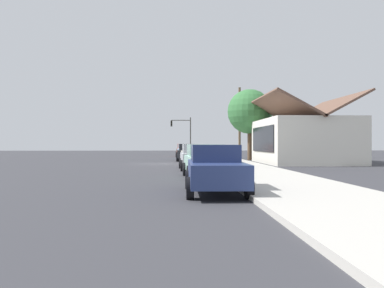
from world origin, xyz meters
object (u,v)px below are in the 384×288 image
object	(u,v)px
car_coral	(184,150)
car_navy	(215,168)
car_charcoal	(188,152)
shade_tree	(250,112)
car_ivory	(193,154)
traffic_light_main	(183,130)
fire_hydrant_red	(199,153)
car_silver	(196,157)
utility_pole_wooden	(240,122)
car_skyblue	(186,151)
car_seafoam	(206,161)

from	to	relation	value
car_coral	car_navy	world-z (taller)	same
car_charcoal	shade_tree	size ratio (longest dim) A/B	0.69
car_ivory	car_navy	size ratio (longest dim) A/B	1.08
car_navy	traffic_light_main	distance (m)	42.23
car_coral	fire_hydrant_red	distance (m)	4.02
car_silver	car_navy	xyz separation A→B (m)	(12.02, -0.04, -0.00)
car_charcoal	traffic_light_main	distance (m)	17.53
car_navy	shade_tree	world-z (taller)	shade_tree
utility_pole_wooden	car_navy	bearing A→B (deg)	-10.79
car_silver	traffic_light_main	bearing A→B (deg)	179.14
car_coral	car_skyblue	world-z (taller)	same
car_coral	shade_tree	xyz separation A→B (m)	(11.25, 6.12, 3.91)
car_seafoam	traffic_light_main	distance (m)	36.26
car_skyblue	car_seafoam	distance (m)	25.16
utility_pole_wooden	car_skyblue	bearing A→B (deg)	-112.38
car_navy	car_silver	bearing A→B (deg)	-179.14
car_ivory	shade_tree	world-z (taller)	shade_tree
car_silver	utility_pole_wooden	size ratio (longest dim) A/B	0.59
car_ivory	shade_tree	size ratio (longest dim) A/B	0.70
shade_tree	car_charcoal	bearing A→B (deg)	-79.34
car_ivory	car_navy	distance (m)	18.35
car_skyblue	car_navy	size ratio (longest dim) A/B	1.08
car_skyblue	car_ivory	size ratio (longest dim) A/B	1.00
traffic_light_main	utility_pole_wooden	distance (m)	14.42
car_ivory	shade_tree	xyz separation A→B (m)	(-7.62, 5.93, 3.91)
car_ivory	traffic_light_main	distance (m)	23.95
car_silver	car_navy	distance (m)	12.02
car_navy	fire_hydrant_red	distance (m)	33.58
car_skyblue	traffic_light_main	distance (m)	11.32
car_skyblue	fire_hydrant_red	bearing A→B (deg)	145.86
car_coral	car_silver	bearing A→B (deg)	1.78
car_seafoam	shade_tree	world-z (taller)	shade_tree
utility_pole_wooden	fire_hydrant_red	world-z (taller)	utility_pole_wooden
car_coral	car_silver	xyz separation A→B (m)	(25.20, 0.12, -0.00)
fire_hydrant_red	car_ivory	bearing A→B (deg)	-5.27
car_skyblue	utility_pole_wooden	world-z (taller)	utility_pole_wooden
shade_tree	utility_pole_wooden	bearing A→B (deg)	-169.71
car_ivory	fire_hydrant_red	bearing A→B (deg)	175.65
car_skyblue	utility_pole_wooden	distance (m)	6.71
shade_tree	traffic_light_main	bearing A→B (deg)	-159.06
car_skyblue	car_seafoam	bearing A→B (deg)	-1.88
utility_pole_wooden	fire_hydrant_red	bearing A→B (deg)	-139.34
car_ivory	traffic_light_main	bearing A→B (deg)	-178.45
car_charcoal	car_navy	size ratio (longest dim) A/B	1.06
car_silver	car_ivory	bearing A→B (deg)	178.17
car_silver	car_seafoam	world-z (taller)	same
car_seafoam	shade_tree	distance (m)	21.20
car_coral	car_charcoal	world-z (taller)	same
car_coral	car_charcoal	distance (m)	12.40
car_seafoam	fire_hydrant_red	world-z (taller)	car_seafoam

